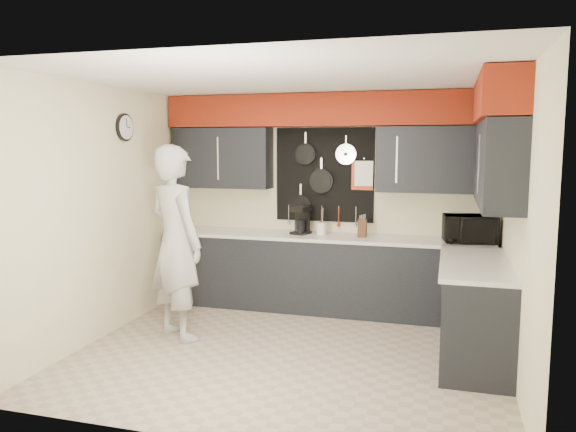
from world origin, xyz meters
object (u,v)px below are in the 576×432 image
(knife_block, at_px, (362,228))
(utensil_crock, at_px, (321,228))
(person, at_px, (176,243))
(microwave, at_px, (470,229))
(coffee_maker, at_px, (301,219))

(knife_block, distance_m, utensil_crock, 0.51)
(person, bearing_deg, microwave, -125.15)
(microwave, xyz_separation_m, coffee_maker, (-1.94, 0.08, 0.02))
(knife_block, bearing_deg, utensil_crock, 174.59)
(knife_block, xyz_separation_m, coffee_maker, (-0.75, 0.05, 0.07))
(utensil_crock, relative_size, person, 0.07)
(microwave, xyz_separation_m, person, (-2.90, -1.31, -0.07))
(microwave, xyz_separation_m, utensil_crock, (-1.69, 0.08, -0.08))
(knife_block, bearing_deg, coffee_maker, 176.99)
(utensil_crock, height_order, person, person)
(coffee_maker, height_order, person, person)
(microwave, relative_size, person, 0.27)
(knife_block, height_order, person, person)
(microwave, bearing_deg, utensil_crock, 168.03)
(knife_block, height_order, utensil_crock, knife_block)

